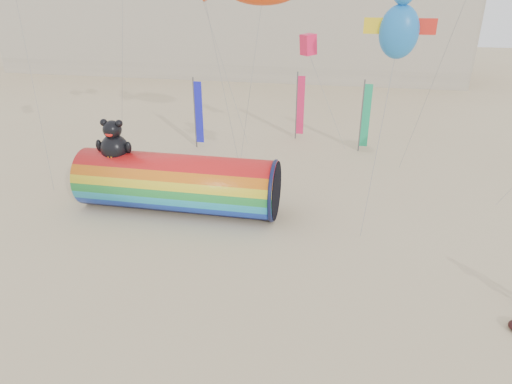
# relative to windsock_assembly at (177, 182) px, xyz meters

# --- Properties ---
(ground) EXTENTS (160.00, 160.00, 0.00)m
(ground) POSITION_rel_windsock_assembly_xyz_m (4.20, -3.63, -1.63)
(ground) COLOR #CCB58C
(ground) RESTS_ON ground
(windsock_assembly) EXTENTS (10.69, 3.25, 4.93)m
(windsock_assembly) POSITION_rel_windsock_assembly_xyz_m (0.00, 0.00, 0.00)
(windsock_assembly) COLOR red
(windsock_assembly) RESTS_ON ground
(festival_banners) EXTENTS (12.56, 3.63, 5.20)m
(festival_banners) POSITION_rel_windsock_assembly_xyz_m (4.30, 11.74, 1.00)
(festival_banners) COLOR #59595E
(festival_banners) RESTS_ON ground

